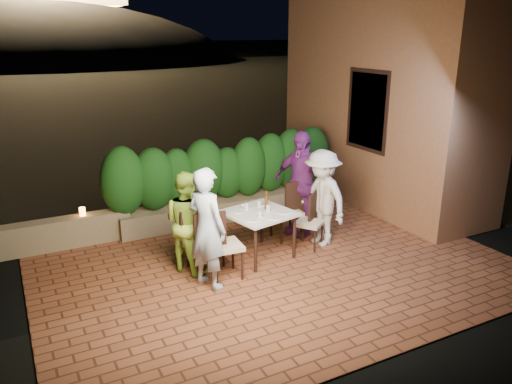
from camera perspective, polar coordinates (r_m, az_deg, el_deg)
ground at (r=7.73m, az=2.50°, el=-8.71°), size 400.00×400.00×0.00m
terrace_floor at (r=8.14m, az=0.74°, el=-7.66°), size 7.00×6.00×0.15m
building_wall at (r=10.70m, az=14.47°, el=12.30°), size 1.60×5.00×5.00m
window_pane at (r=9.88m, az=12.73°, el=9.07°), size 0.08×1.00×1.40m
window_frame at (r=9.87m, az=12.69°, el=9.07°), size 0.06×1.15×1.55m
planter at (r=9.61m, az=-3.25°, el=-1.83°), size 4.20×0.55×0.40m
hedge at (r=9.39m, az=-3.33°, el=2.49°), size 4.00×0.70×1.10m
parapet at (r=8.89m, az=-21.22°, el=-4.39°), size 2.20×0.30×0.50m
hill at (r=66.62m, az=-22.83°, el=10.05°), size 52.00×40.00×22.00m
dining_table at (r=7.92m, az=0.33°, el=-4.85°), size 1.14×1.14×0.75m
plate_nw at (r=7.45m, az=-0.29°, el=-3.19°), size 0.21×0.21×0.01m
plate_sw at (r=7.81m, az=-2.13°, el=-2.20°), size 0.21×0.21×0.01m
plate_ne at (r=7.79m, az=3.19°, el=-2.28°), size 0.24×0.24×0.01m
plate_se at (r=8.12m, az=0.74°, el=-1.40°), size 0.20×0.20×0.01m
plate_centre at (r=7.80m, az=0.44°, el=-2.22°), size 0.19×0.19×0.01m
plate_front at (r=7.55m, az=2.23°, el=-2.93°), size 0.24×0.24×0.01m
glass_nw at (r=7.56m, az=0.45°, el=-2.49°), size 0.06×0.06×0.11m
glass_sw at (r=7.87m, az=-1.09°, el=-1.65°), size 0.06×0.06×0.11m
glass_ne at (r=7.78m, az=1.41°, el=-1.88°), size 0.06×0.06×0.11m
glass_se at (r=7.99m, az=0.35°, el=-1.36°), size 0.06×0.06×0.11m
beer_bottle at (r=7.87m, az=1.19°, el=-0.93°), size 0.06×0.06×0.30m
bowl at (r=7.98m, az=-1.22°, el=-1.66°), size 0.17×0.17×0.04m
chair_left_front at (r=7.24m, az=-3.60°, el=-5.98°), size 0.51×0.51×1.02m
chair_left_back at (r=7.56m, az=-5.85°, el=-5.05°), size 0.58×0.58×1.00m
chair_right_front at (r=8.29m, az=6.10°, el=-3.40°), size 0.57×0.57×0.89m
chair_right_back at (r=8.57m, az=3.48°, el=-2.18°), size 0.48×0.48×1.01m
diner_blue at (r=6.87m, az=-5.62°, el=-4.18°), size 0.63×0.74×1.73m
diner_green at (r=7.41m, az=-7.88°, el=-3.38°), size 0.86×0.93×1.54m
diner_white at (r=8.31m, az=7.55°, el=-0.68°), size 0.72×1.11×1.63m
diner_purple at (r=8.67m, az=5.08°, el=0.98°), size 0.84×1.18×1.85m
parapet_lamp at (r=8.82m, az=-19.23°, el=-2.13°), size 0.10×0.10×0.14m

